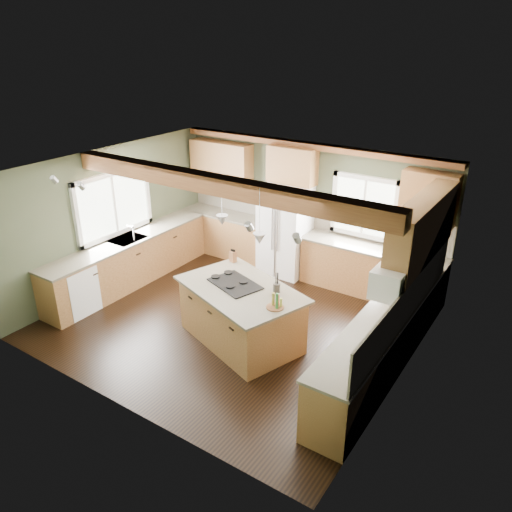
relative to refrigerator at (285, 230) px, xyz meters
The scene contains 37 objects.
floor 2.32m from the refrigerator, 81.95° to the right, with size 5.60×5.60×0.00m, color black.
ceiling 2.73m from the refrigerator, 81.95° to the right, with size 5.60×5.60×0.00m, color silver.
wall_back 0.63m from the refrigerator, 51.71° to the left, with size 5.60×5.60×0.00m, color #444D37.
wall_left 3.30m from the refrigerator, 139.70° to the right, with size 5.00×5.00×0.00m, color #444D37.
wall_right 3.78m from the refrigerator, 34.37° to the right, with size 5.00×5.00×0.00m, color #444D37.
ceiling_beam 2.97m from the refrigerator, 83.15° to the right, with size 5.55×0.26×0.26m, color #5B2F1A.
soffit_trim 1.69m from the refrigerator, 43.03° to the left, with size 5.55×0.20×0.10m, color #5B2F1A.
backsplash_back 0.57m from the refrigerator, 50.58° to the left, with size 5.58×0.03×0.58m, color brown.
backsplash_right 3.73m from the refrigerator, 33.86° to the right, with size 0.03×3.70×0.58m, color brown.
base_cab_back_left 1.56m from the refrigerator, behind, with size 2.02×0.60×0.88m, color brown.
counter_back_left 1.49m from the refrigerator, behind, with size 2.06×0.64×0.04m, color brown.
base_cab_back_right 1.85m from the refrigerator, ahead, with size 2.62×0.60×0.88m, color brown.
counter_back_right 1.79m from the refrigerator, ahead, with size 2.66×0.64×0.04m, color brown.
base_cab_left 3.06m from the refrigerator, 136.74° to the right, with size 0.60×3.70×0.88m, color brown.
counter_left 3.02m from the refrigerator, 136.74° to the right, with size 0.64×3.74×0.04m, color brown.
base_cab_right 3.51m from the refrigerator, 36.47° to the right, with size 0.60×3.70×0.88m, color brown.
counter_right 3.48m from the refrigerator, 36.47° to the right, with size 0.64×3.74×0.04m, color brown.
upper_cab_back_left 2.00m from the refrigerator, behind, with size 1.40×0.35×0.90m, color brown.
upper_cab_over_fridge 1.27m from the refrigerator, 90.00° to the left, with size 0.96×0.35×0.70m, color brown.
upper_cab_right 3.34m from the refrigerator, 22.64° to the right, with size 0.35×2.20×0.90m, color brown.
upper_cab_back_corner 2.81m from the refrigerator, ahead, with size 0.90×0.35×0.90m, color brown.
window_left 3.30m from the refrigerator, 140.15° to the right, with size 0.04×1.60×1.05m, color white.
window_back 1.63m from the refrigerator, 13.94° to the left, with size 1.10×0.04×1.00m, color white.
sink 3.02m from the refrigerator, 136.74° to the right, with size 0.50×0.65×0.03m, color #262628.
faucet 2.90m from the refrigerator, 134.30° to the right, with size 0.02×0.02×0.28m, color #B2B2B7.
dishwasher 4.05m from the refrigerator, 123.02° to the right, with size 0.60×0.60×0.84m, color white.
oven 4.40m from the refrigerator, 50.38° to the right, with size 0.60×0.72×0.84m, color white.
microwave 3.66m from the refrigerator, 37.00° to the right, with size 0.40×0.70×0.38m, color white.
pendant_left 2.56m from the refrigerator, 83.51° to the right, with size 0.18×0.18×0.16m, color #B2B2B7.
pendant_right 3.04m from the refrigerator, 66.83° to the right, with size 0.18×0.18×0.16m, color #B2B2B7.
refrigerator is the anchor object (origin of this frame).
island 2.63m from the refrigerator, 74.34° to the right, with size 1.83×1.12×0.88m, color brown.
island_top 2.59m from the refrigerator, 74.34° to the right, with size 1.95×1.24×0.04m, color brown.
cooktop 2.51m from the refrigerator, 77.21° to the right, with size 0.79×0.53×0.02m, color black.
knife_block 1.80m from the refrigerator, 88.58° to the right, with size 0.11×0.08×0.18m, color brown.
utensil_crock 2.61m from the refrigerator, 62.18° to the right, with size 0.11×0.11×0.14m, color #37302C.
bottle_tray 3.07m from the refrigerator, 62.00° to the right, with size 0.25×0.25×0.23m, color brown, non-canonical shape.
Camera 1 is at (4.29, -5.80, 4.47)m, focal length 35.00 mm.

